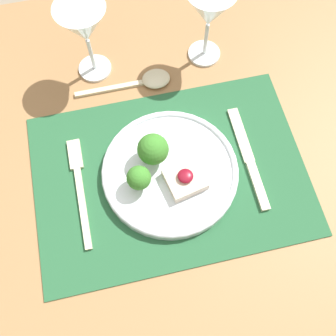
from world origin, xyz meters
The scene contains 9 objects.
ground_plane centered at (0.00, 0.00, 0.00)m, with size 8.00×8.00×0.00m, color gray.
dining_table centered at (0.00, 0.00, 0.67)m, with size 1.36×0.98×0.76m.
placemat centered at (0.00, 0.00, 0.76)m, with size 0.50×0.35×0.00m, color #235633.
dinner_plate centered at (-0.01, 0.00, 0.78)m, with size 0.25×0.25×0.08m.
fork centered at (-0.17, 0.02, 0.77)m, with size 0.02×0.21×0.01m.
knife centered at (0.15, -0.01, 0.77)m, with size 0.02×0.21×0.01m.
spoon centered at (0.00, 0.21, 0.77)m, with size 0.20×0.05×0.02m.
wine_glass_near centered at (0.13, 0.25, 0.89)m, with size 0.09×0.09×0.17m.
wine_glass_far centered at (-0.10, 0.27, 0.89)m, with size 0.09×0.09×0.17m.
Camera 1 is at (-0.06, -0.27, 1.44)m, focal length 42.00 mm.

